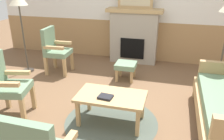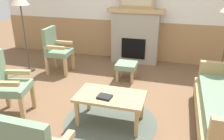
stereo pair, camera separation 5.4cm
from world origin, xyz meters
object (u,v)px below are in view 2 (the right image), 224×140
(footstool, at_px, (126,67))
(armchair_near_fireplace, at_px, (6,82))
(floor_lamp_by_chairs, at_px, (20,4))
(coffee_table, at_px, (110,98))
(book_on_table, at_px, (105,97))
(armchair_by_window_left, at_px, (56,48))
(fireplace, at_px, (135,35))

(footstool, height_order, armchair_near_fireplace, armchair_near_fireplace)
(armchair_near_fireplace, bearing_deg, floor_lamp_by_chairs, 116.00)
(coffee_table, distance_m, book_on_table, 0.13)
(armchair_near_fireplace, bearing_deg, footstool, 50.97)
(armchair_by_window_left, bearing_deg, footstool, 0.22)
(fireplace, relative_size, footstool, 3.25)
(coffee_table, height_order, footstool, coffee_table)
(book_on_table, relative_size, armchair_near_fireplace, 0.20)
(fireplace, bearing_deg, armchair_near_fireplace, -115.44)
(fireplace, relative_size, coffee_table, 1.35)
(armchair_near_fireplace, bearing_deg, book_on_table, 5.19)
(coffee_table, height_order, book_on_table, book_on_table)
(fireplace, distance_m, footstool, 1.18)
(fireplace, xyz_separation_m, coffee_table, (0.16, -2.63, -0.27))
(coffee_table, distance_m, armchair_near_fireplace, 1.54)
(fireplace, xyz_separation_m, floor_lamp_by_chairs, (-2.15, -1.24, 0.80))
(book_on_table, relative_size, floor_lamp_by_chairs, 0.11)
(book_on_table, bearing_deg, floor_lamp_by_chairs, 146.69)
(armchair_near_fireplace, bearing_deg, coffee_table, 8.57)
(floor_lamp_by_chairs, bearing_deg, armchair_near_fireplace, -64.00)
(coffee_table, height_order, floor_lamp_by_chairs, floor_lamp_by_chairs)
(armchair_by_window_left, bearing_deg, floor_lamp_by_chairs, -169.65)
(book_on_table, height_order, armchair_by_window_left, armchair_by_window_left)
(fireplace, xyz_separation_m, armchair_near_fireplace, (-1.36, -2.86, -0.11))
(book_on_table, distance_m, floor_lamp_by_chairs, 2.88)
(floor_lamp_by_chairs, bearing_deg, coffee_table, -30.99)
(book_on_table, relative_size, armchair_by_window_left, 0.20)
(coffee_table, bearing_deg, armchair_by_window_left, 137.80)
(footstool, xyz_separation_m, floor_lamp_by_chairs, (-2.20, -0.12, 1.17))
(floor_lamp_by_chairs, bearing_deg, armchair_by_window_left, 10.35)
(coffee_table, bearing_deg, book_on_table, -119.15)
(armchair_near_fireplace, height_order, armchair_by_window_left, same)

